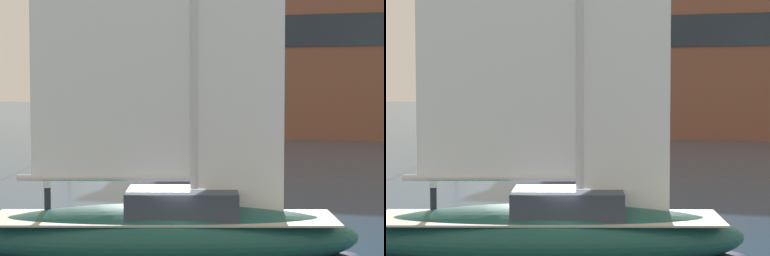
% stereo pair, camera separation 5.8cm
% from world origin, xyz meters
% --- Properties ---
extents(waterfront_building, '(36.77, 13.94, 20.96)m').
position_xyz_m(waterfront_building, '(-2.76, 61.50, 10.53)').
color(waterfront_building, brown).
rests_on(waterfront_building, ground).
extents(sailboat_main, '(12.50, 6.75, 16.53)m').
position_xyz_m(sailboat_main, '(0.02, 0.01, 1.27)').
color(sailboat_main, '#194C47').
rests_on(sailboat_main, ground).
extents(sailboat_moored_mid_channel, '(5.53, 7.48, 10.23)m').
position_xyz_m(sailboat_moored_mid_channel, '(-22.09, 37.79, 0.70)').
color(sailboat_moored_mid_channel, '#232328').
rests_on(sailboat_moored_mid_channel, ground).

